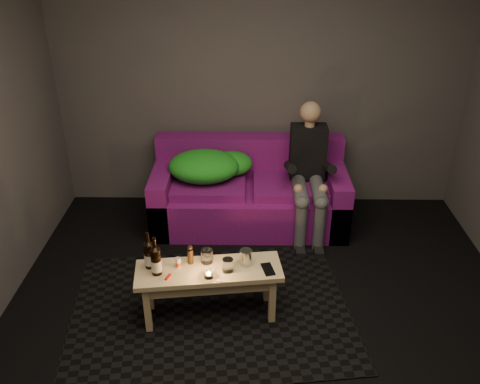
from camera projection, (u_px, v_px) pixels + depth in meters
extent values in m
plane|color=black|center=(263.00, 356.00, 3.53)|extent=(4.50, 4.50, 0.00)
plane|color=#504D50|center=(261.00, 81.00, 4.89)|extent=(4.00, 0.00, 4.00)
cube|color=black|center=(211.00, 310.00, 3.94)|extent=(2.30, 1.80, 0.01)
cube|color=#650D5A|center=(249.00, 205.00, 5.00)|extent=(1.85, 0.83, 0.39)
cube|color=#650D5A|center=(250.00, 155.00, 5.08)|extent=(1.85, 0.20, 0.41)
cube|color=#650D5A|center=(164.00, 196.00, 4.96)|extent=(0.19, 0.83, 0.57)
cube|color=#650D5A|center=(335.00, 197.00, 4.94)|extent=(0.19, 0.83, 0.57)
cube|color=#650D5A|center=(209.00, 186.00, 4.85)|extent=(0.69, 0.56, 0.09)
cube|color=#650D5A|center=(290.00, 187.00, 4.84)|extent=(0.69, 0.56, 0.09)
ellipsoid|color=#239D1C|center=(204.00, 166.00, 4.80)|extent=(0.67, 0.52, 0.28)
ellipsoid|color=#239D1C|center=(232.00, 163.00, 4.93)|extent=(0.41, 0.33, 0.22)
ellipsoid|color=#239D1C|center=(184.00, 167.00, 4.93)|extent=(0.30, 0.24, 0.15)
cube|color=black|center=(308.00, 152.00, 4.76)|extent=(0.33, 0.20, 0.51)
sphere|color=tan|center=(311.00, 112.00, 4.58)|extent=(0.19, 0.19, 0.19)
cylinder|color=#565B61|center=(300.00, 190.00, 4.64)|extent=(0.13, 0.46, 0.13)
cylinder|color=#565B61|center=(318.00, 190.00, 4.63)|extent=(0.13, 0.46, 0.13)
cylinder|color=#565B61|center=(301.00, 227.00, 4.56)|extent=(0.10, 0.10, 0.47)
cylinder|color=#565B61|center=(319.00, 227.00, 4.56)|extent=(0.10, 0.10, 0.47)
cube|color=black|center=(300.00, 249.00, 4.61)|extent=(0.08, 0.20, 0.06)
cube|color=black|center=(318.00, 250.00, 4.61)|extent=(0.08, 0.20, 0.06)
cube|color=#EBC889|center=(209.00, 271.00, 3.70)|extent=(1.10, 0.47, 0.04)
cube|color=#EBC889|center=(209.00, 278.00, 3.73)|extent=(0.95, 0.37, 0.10)
cube|color=#EBC889|center=(148.00, 310.00, 3.65)|extent=(0.05, 0.05, 0.40)
cube|color=#EBC889|center=(149.00, 288.00, 3.86)|extent=(0.05, 0.05, 0.40)
cube|color=#EBC889|center=(272.00, 301.00, 3.74)|extent=(0.05, 0.05, 0.40)
cube|color=#EBC889|center=(267.00, 280.00, 3.95)|extent=(0.05, 0.05, 0.40)
cylinder|color=black|center=(149.00, 256.00, 3.66)|extent=(0.07, 0.07, 0.20)
cylinder|color=white|center=(150.00, 259.00, 3.68)|extent=(0.07, 0.07, 0.08)
cone|color=black|center=(148.00, 242.00, 3.61)|extent=(0.07, 0.07, 0.03)
cylinder|color=black|center=(147.00, 239.00, 3.59)|extent=(0.03, 0.03, 0.09)
cylinder|color=black|center=(156.00, 262.00, 3.59)|extent=(0.07, 0.07, 0.21)
cylinder|color=white|center=(156.00, 265.00, 3.61)|extent=(0.08, 0.08, 0.09)
cone|color=black|center=(155.00, 248.00, 3.54)|extent=(0.07, 0.07, 0.03)
cylinder|color=black|center=(154.00, 244.00, 3.52)|extent=(0.03, 0.03, 0.10)
cylinder|color=silver|center=(178.00, 263.00, 3.69)|extent=(0.05, 0.05, 0.08)
cylinder|color=black|center=(190.00, 256.00, 3.72)|extent=(0.05, 0.05, 0.12)
cylinder|color=white|center=(207.00, 256.00, 3.74)|extent=(0.11, 0.11, 0.10)
cylinder|color=white|center=(209.00, 275.00, 3.59)|extent=(0.06, 0.06, 0.05)
sphere|color=orange|center=(209.00, 273.00, 3.58)|extent=(0.02, 0.02, 0.02)
cylinder|color=white|center=(228.00, 265.00, 3.65)|extent=(0.10, 0.10, 0.10)
cylinder|color=#AEAFB5|center=(246.00, 257.00, 3.71)|extent=(0.09, 0.09, 0.12)
cube|color=black|center=(268.00, 269.00, 3.68)|extent=(0.11, 0.16, 0.01)
cube|color=red|center=(168.00, 277.00, 3.60)|extent=(0.04, 0.07, 0.01)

